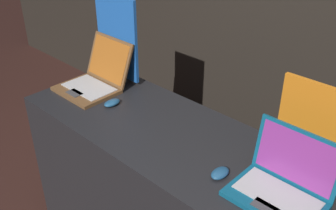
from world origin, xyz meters
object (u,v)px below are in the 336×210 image
(promo_stand_front, at_px, (117,40))
(laptop_back, at_px, (283,183))
(laptop_front, at_px, (95,78))
(promo_stand_back, at_px, (315,132))
(mouse_front, at_px, (112,103))
(mouse_back, at_px, (220,173))

(promo_stand_front, height_order, laptop_back, promo_stand_front)
(laptop_front, relative_size, promo_stand_back, 0.93)
(laptop_front, relative_size, mouse_front, 3.76)
(laptop_front, bearing_deg, promo_stand_back, 7.08)
(mouse_front, xyz_separation_m, mouse_back, (0.79, -0.07, -0.00))
(mouse_front, height_order, mouse_back, same)
(laptop_back, distance_m, promo_stand_back, 0.26)
(laptop_front, height_order, mouse_front, laptop_front)
(laptop_back, bearing_deg, promo_stand_front, 169.03)
(mouse_front, bearing_deg, laptop_front, 163.28)
(laptop_back, xyz_separation_m, mouse_back, (-0.25, -0.08, -0.05))
(laptop_front, relative_size, laptop_back, 1.06)
(mouse_front, xyz_separation_m, laptop_back, (1.04, 0.01, 0.05))
(mouse_front, bearing_deg, laptop_back, 0.39)
(laptop_front, relative_size, promo_stand_front, 0.73)
(laptop_front, xyz_separation_m, laptop_back, (1.28, -0.06, -0.00))
(promo_stand_front, xyz_separation_m, mouse_back, (1.03, -0.33, -0.23))
(laptop_back, bearing_deg, mouse_front, -179.61)
(laptop_back, bearing_deg, laptop_front, 177.14)
(mouse_front, distance_m, mouse_back, 0.80)
(mouse_back, bearing_deg, laptop_back, 17.58)
(laptop_front, xyz_separation_m, promo_stand_front, (0.00, 0.18, 0.18))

